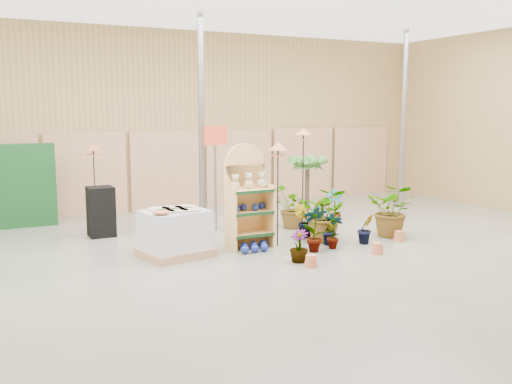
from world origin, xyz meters
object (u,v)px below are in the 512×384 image
at_px(pallet_stack, 175,233).
at_px(display_shelf, 247,200).
at_px(potted_plant_2, 326,214).
at_px(bird_table_front, 278,150).

bearing_deg(pallet_stack, display_shelf, -7.31).
distance_m(display_shelf, pallet_stack, 1.51).
height_order(display_shelf, pallet_stack, display_shelf).
xyz_separation_m(pallet_stack, potted_plant_2, (2.95, -0.22, 0.12)).
relative_size(display_shelf, potted_plant_2, 1.80).
relative_size(display_shelf, pallet_stack, 1.47).
xyz_separation_m(pallet_stack, bird_table_front, (1.96, -0.10, 1.38)).
relative_size(display_shelf, bird_table_front, 0.99).
relative_size(bird_table_front, potted_plant_2, 1.81).
bearing_deg(bird_table_front, display_shelf, 158.89).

